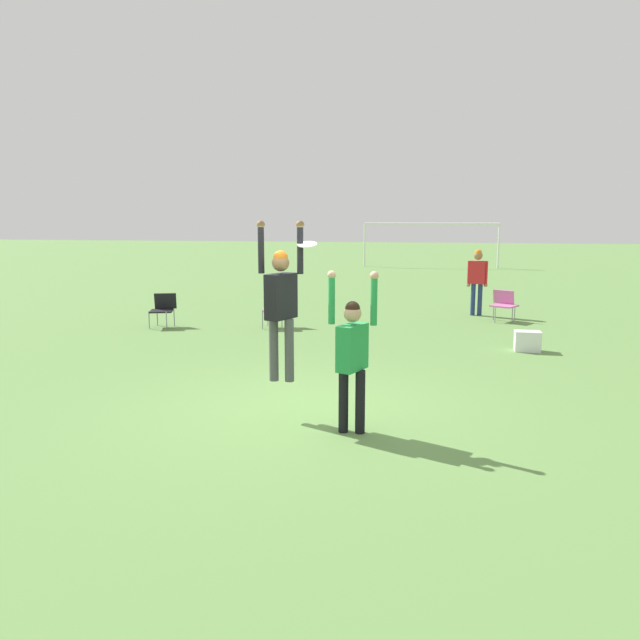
% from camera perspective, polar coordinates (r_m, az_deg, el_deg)
% --- Properties ---
extents(ground_plane, '(120.00, 120.00, 0.00)m').
position_cam_1_polar(ground_plane, '(8.53, -1.54, -8.39)').
color(ground_plane, '#608C47').
extents(person_jumping, '(0.61, 0.50, 2.07)m').
position_cam_1_polar(person_jumping, '(7.96, -3.59, 2.05)').
color(person_jumping, '#4C4C51').
rests_on(person_jumping, ground_plane).
extents(person_defending, '(0.61, 0.50, 1.98)m').
position_cam_1_polar(person_defending, '(7.48, 2.97, -2.68)').
color(person_defending, black).
rests_on(person_defending, ground_plane).
extents(frisbee, '(0.25, 0.24, 0.07)m').
position_cam_1_polar(frisbee, '(7.79, -1.18, 6.93)').
color(frisbee, white).
extents(camping_chair_0, '(0.67, 0.71, 0.84)m').
position_cam_1_polar(camping_chair_0, '(14.95, -4.07, 1.28)').
color(camping_chair_0, gray).
rests_on(camping_chair_0, ground_plane).
extents(camping_chair_2, '(0.75, 0.82, 0.78)m').
position_cam_1_polar(camping_chair_2, '(16.48, 16.47, 1.51)').
color(camping_chair_2, gray).
rests_on(camping_chair_2, ground_plane).
extents(camping_chair_3, '(0.65, 0.69, 0.80)m').
position_cam_1_polar(camping_chair_3, '(15.42, -14.15, 1.13)').
color(camping_chair_3, gray).
rests_on(camping_chair_3, ground_plane).
extents(person_spectator_near, '(0.55, 0.29, 1.77)m').
position_cam_1_polar(person_spectator_near, '(17.19, 14.19, 3.95)').
color(person_spectator_near, navy).
rests_on(person_spectator_near, ground_plane).
extents(cooler_box, '(0.50, 0.33, 0.40)m').
position_cam_1_polar(cooler_box, '(12.92, 18.44, -1.85)').
color(cooler_box, white).
rests_on(cooler_box, ground_plane).
extents(soccer_goal, '(7.10, 0.10, 2.35)m').
position_cam_1_polar(soccer_goal, '(33.74, 10.08, 7.90)').
color(soccer_goal, white).
rests_on(soccer_goal, ground_plane).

